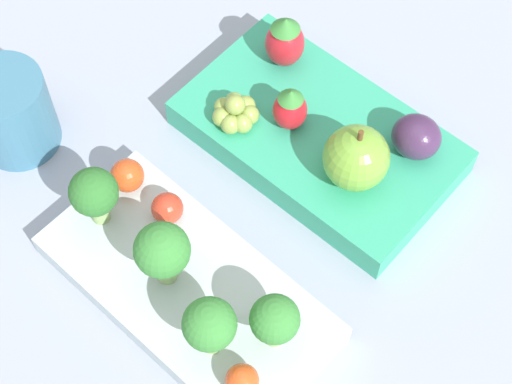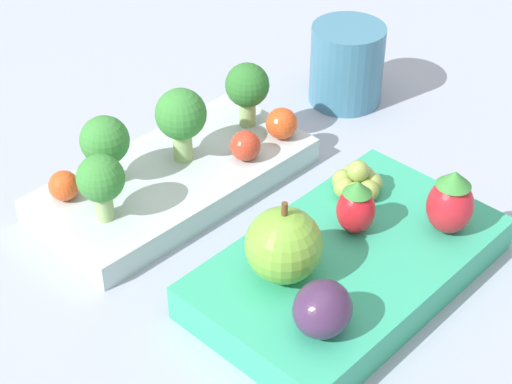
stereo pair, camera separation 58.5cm
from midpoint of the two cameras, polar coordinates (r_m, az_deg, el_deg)
ground_plane at (r=0.55m, az=17.79°, el=-25.27°), size 4.00×4.00×0.00m
bento_box_savoury at (r=0.54m, az=10.42°, el=-21.51°), size 0.22×0.13×0.02m
bento_box_fruit at (r=0.53m, az=26.92°, el=-28.88°), size 0.22×0.15×0.03m
broccoli_floret_0 at (r=0.51m, az=11.46°, el=-17.52°), size 0.04×0.04×0.06m
broccoli_floret_1 at (r=0.55m, az=15.58°, el=-13.40°), size 0.03×0.03×0.05m
broccoli_floret_2 at (r=0.47m, az=6.54°, el=-25.13°), size 0.03×0.03×0.05m
broccoli_floret_3 at (r=0.49m, az=5.76°, el=-20.81°), size 0.04×0.04×0.05m
cherry_tomato_0 at (r=0.54m, az=16.18°, el=-18.74°), size 0.02×0.02×0.02m
cherry_tomato_1 at (r=0.57m, az=18.31°, el=-16.03°), size 0.02×0.02×0.02m
cherry_tomato_2 at (r=0.50m, az=2.22°, el=-24.13°), size 0.02×0.02×0.02m
apple at (r=0.48m, az=24.02°, el=-30.27°), size 0.05×0.05×0.06m
strawberry_0 at (r=0.52m, az=27.53°, el=-25.08°), size 0.03×0.03×0.04m
strawberry_1 at (r=0.54m, az=33.85°, el=-23.45°), size 0.03×0.03×0.05m
plum at (r=0.48m, az=28.72°, el=-34.98°), size 0.04×0.03×0.03m
grape_cluster at (r=0.54m, az=26.07°, el=-21.87°), size 0.04×0.04×0.03m
drinking_cup at (r=0.64m, az=21.30°, el=-9.13°), size 0.06×0.06×0.07m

